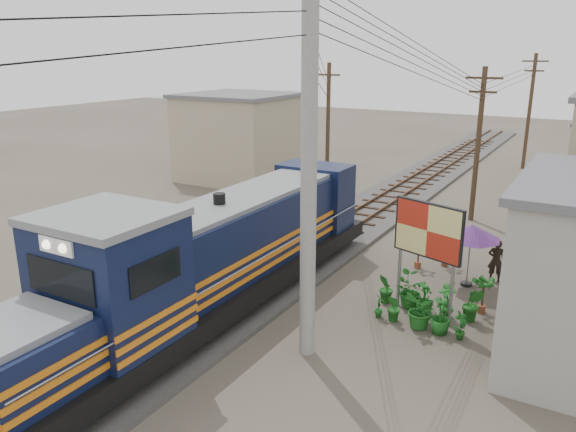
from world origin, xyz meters
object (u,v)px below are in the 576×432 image
Objects in this scene: vendor at (496,260)px; market_umbrella at (471,232)px; locomotive at (209,261)px; billboard at (428,233)px.

market_umbrella is at bearing 44.51° from vendor.
vendor is (6.86, 6.99, -0.99)m from locomotive.
vendor is (0.74, 0.87, -1.14)m from market_umbrella.
billboard reaches higher than market_umbrella.
billboard is 2.31× the size of vendor.
locomotive is 6.41m from billboard.
billboard reaches higher than vendor.
locomotive is 8.66m from market_umbrella.
market_umbrella is at bearing 45.02° from locomotive.
vendor is (1.38, 3.78, -1.83)m from billboard.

